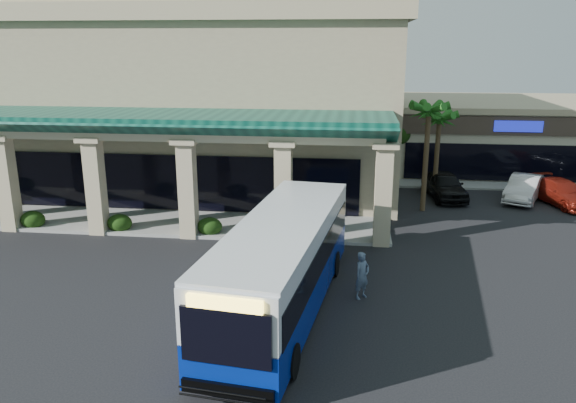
# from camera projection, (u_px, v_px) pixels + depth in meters

# --- Properties ---
(ground) EXTENTS (110.00, 110.00, 0.00)m
(ground) POSITION_uv_depth(u_px,v_px,m) (227.00, 285.00, 21.44)
(ground) COLOR black
(main_building) EXTENTS (30.80, 14.80, 11.35)m
(main_building) POSITION_uv_depth(u_px,v_px,m) (158.00, 95.00, 36.11)
(main_building) COLOR tan
(main_building) RESTS_ON ground
(arcade) EXTENTS (30.00, 6.20, 5.70)m
(arcade) POSITION_uv_depth(u_px,v_px,m) (99.00, 169.00, 28.08)
(arcade) COLOR #0A4135
(arcade) RESTS_ON ground
(strip_mall) EXTENTS (22.50, 12.50, 4.90)m
(strip_mall) POSITION_uv_depth(u_px,v_px,m) (535.00, 133.00, 41.66)
(strip_mall) COLOR beige
(strip_mall) RESTS_ON ground
(palm_0) EXTENTS (2.40, 2.40, 6.60)m
(palm_0) POSITION_uv_depth(u_px,v_px,m) (426.00, 152.00, 30.09)
(palm_0) COLOR #1F6019
(palm_0) RESTS_ON ground
(palm_1) EXTENTS (2.40, 2.40, 5.80)m
(palm_1) POSITION_uv_depth(u_px,v_px,m) (437.00, 149.00, 32.95)
(palm_1) COLOR #1F6019
(palm_1) RESTS_ON ground
(broadleaf_tree) EXTENTS (2.60, 2.60, 4.81)m
(broadleaf_tree) POSITION_uv_depth(u_px,v_px,m) (397.00, 143.00, 38.09)
(broadleaf_tree) COLOR black
(broadleaf_tree) RESTS_ON ground
(transit_bus) EXTENTS (4.13, 11.95, 3.27)m
(transit_bus) POSITION_uv_depth(u_px,v_px,m) (283.00, 267.00, 18.91)
(transit_bus) COLOR #052091
(transit_bus) RESTS_ON ground
(pedestrian) EXTENTS (0.74, 0.75, 1.74)m
(pedestrian) POSITION_uv_depth(u_px,v_px,m) (362.00, 275.00, 20.10)
(pedestrian) COLOR slate
(pedestrian) RESTS_ON ground
(car_silver) EXTENTS (2.53, 4.86, 1.58)m
(car_silver) POSITION_uv_depth(u_px,v_px,m) (444.00, 185.00, 33.24)
(car_silver) COLOR black
(car_silver) RESTS_ON ground
(car_white) EXTENTS (3.34, 4.77, 1.49)m
(car_white) POSITION_uv_depth(u_px,v_px,m) (524.00, 188.00, 32.76)
(car_white) COLOR silver
(car_white) RESTS_ON ground
(car_red) EXTENTS (3.32, 5.16, 1.39)m
(car_red) POSITION_uv_depth(u_px,v_px,m) (562.00, 192.00, 31.99)
(car_red) COLOR maroon
(car_red) RESTS_ON ground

